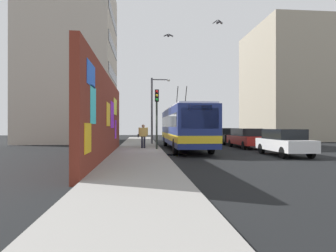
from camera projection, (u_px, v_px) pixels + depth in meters
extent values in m
plane|color=black|center=(163.00, 152.00, 19.56)|extent=(80.00, 80.00, 0.00)
cube|color=gray|center=(139.00, 151.00, 19.41)|extent=(48.00, 3.20, 0.15)
cube|color=maroon|center=(106.00, 117.00, 15.77)|extent=(15.01, 0.30, 4.49)
cube|color=#8C19D8|center=(116.00, 129.00, 19.90)|extent=(1.08, 0.02, 1.27)
cube|color=yellow|center=(115.00, 107.00, 19.68)|extent=(2.11, 0.02, 1.09)
cube|color=#33D8E5|center=(93.00, 105.00, 10.61)|extent=(1.17, 0.02, 1.38)
cube|color=#8C19D8|center=(112.00, 115.00, 17.59)|extent=(1.83, 0.02, 1.59)
cube|color=blue|center=(91.00, 75.00, 10.18)|extent=(1.62, 0.02, 0.82)
cube|color=yellow|center=(88.00, 138.00, 9.55)|extent=(1.20, 0.02, 0.99)
cube|color=yellow|center=(108.00, 115.00, 15.51)|extent=(1.58, 0.02, 1.25)
cube|color=#B2A899|center=(72.00, 63.00, 32.63)|extent=(10.90, 9.10, 17.91)
cube|color=black|center=(113.00, 103.00, 33.04)|extent=(9.26, 0.04, 1.10)
cube|color=black|center=(113.00, 75.00, 33.05)|extent=(9.26, 0.04, 1.10)
cube|color=black|center=(113.00, 47.00, 33.05)|extent=(9.26, 0.04, 1.10)
cube|color=black|center=(113.00, 19.00, 33.06)|extent=(9.26, 0.04, 1.10)
cube|color=#9E937F|center=(282.00, 84.00, 38.06)|extent=(12.03, 7.43, 14.64)
cube|color=black|center=(309.00, 106.00, 38.40)|extent=(10.23, 0.04, 1.10)
cube|color=black|center=(309.00, 82.00, 38.41)|extent=(10.23, 0.04, 1.10)
cube|color=black|center=(309.00, 58.00, 38.41)|extent=(10.23, 0.04, 1.10)
cube|color=navy|center=(184.00, 126.00, 21.75)|extent=(11.64, 2.49, 2.58)
cube|color=silver|center=(184.00, 108.00, 21.75)|extent=(11.17, 2.29, 0.12)
cube|color=yellow|center=(184.00, 136.00, 21.75)|extent=(11.66, 2.51, 0.44)
cube|color=black|center=(200.00, 118.00, 15.97)|extent=(0.04, 2.12, 1.16)
cube|color=black|center=(184.00, 121.00, 21.75)|extent=(10.71, 2.52, 0.83)
cube|color=orange|center=(200.00, 108.00, 15.98)|extent=(0.06, 1.37, 0.28)
cylinder|color=black|center=(185.00, 100.00, 23.52)|extent=(1.43, 0.06, 2.00)
cylinder|color=black|center=(177.00, 99.00, 23.46)|extent=(1.43, 0.06, 2.00)
cylinder|color=black|center=(211.00, 146.00, 18.14)|extent=(1.00, 0.28, 1.00)
cylinder|color=black|center=(175.00, 146.00, 17.93)|extent=(1.00, 0.28, 1.00)
cylinder|color=black|center=(191.00, 140.00, 25.56)|extent=(1.00, 0.28, 1.00)
cylinder|color=black|center=(165.00, 141.00, 25.35)|extent=(1.00, 0.28, 1.00)
cube|color=white|center=(284.00, 145.00, 17.11)|extent=(4.30, 1.78, 0.66)
cube|color=black|center=(284.00, 134.00, 17.20)|extent=(2.58, 1.60, 0.60)
cylinder|color=black|center=(311.00, 152.00, 15.77)|extent=(0.64, 0.22, 0.64)
cylinder|color=black|center=(283.00, 153.00, 15.63)|extent=(0.64, 0.22, 0.64)
cylinder|color=black|center=(285.00, 148.00, 18.60)|extent=(0.64, 0.22, 0.64)
cylinder|color=black|center=(262.00, 149.00, 18.45)|extent=(0.64, 0.22, 0.64)
cube|color=#B21E19|center=(246.00, 140.00, 23.28)|extent=(4.94, 1.79, 0.66)
cube|color=black|center=(246.00, 132.00, 23.38)|extent=(2.97, 1.61, 0.60)
cylinder|color=black|center=(265.00, 145.00, 21.73)|extent=(0.64, 0.22, 0.64)
cylinder|color=black|center=(244.00, 145.00, 21.58)|extent=(0.64, 0.22, 0.64)
cylinder|color=black|center=(248.00, 143.00, 24.97)|extent=(0.64, 0.22, 0.64)
cylinder|color=black|center=(231.00, 143.00, 24.83)|extent=(0.64, 0.22, 0.64)
cube|color=black|center=(227.00, 137.00, 28.62)|extent=(4.88, 1.82, 0.66)
cube|color=black|center=(226.00, 131.00, 28.71)|extent=(2.93, 1.64, 0.60)
cylinder|color=black|center=(240.00, 142.00, 27.09)|extent=(0.64, 0.22, 0.64)
cylinder|color=black|center=(223.00, 142.00, 26.94)|extent=(0.64, 0.22, 0.64)
cylinder|color=black|center=(230.00, 140.00, 30.29)|extent=(0.64, 0.22, 0.64)
cylinder|color=black|center=(215.00, 140.00, 30.14)|extent=(0.64, 0.22, 0.64)
cylinder|color=#1E1E2D|center=(144.00, 142.00, 21.22)|extent=(0.14, 0.14, 0.86)
cylinder|color=#1E1E2D|center=(142.00, 142.00, 21.20)|extent=(0.14, 0.14, 0.86)
cube|color=gold|center=(143.00, 132.00, 21.21)|extent=(0.22, 0.50, 0.64)
cylinder|color=gold|center=(147.00, 132.00, 21.24)|extent=(0.09, 0.09, 0.61)
cylinder|color=gold|center=(139.00, 132.00, 21.18)|extent=(0.09, 0.09, 0.61)
sphere|color=#936B4C|center=(143.00, 126.00, 21.21)|extent=(0.23, 0.23, 0.23)
cube|color=black|center=(138.00, 136.00, 21.18)|extent=(0.14, 0.10, 0.24)
cylinder|color=#2D382D|center=(157.00, 119.00, 20.39)|extent=(0.14, 0.14, 4.19)
cube|color=black|center=(157.00, 96.00, 20.17)|extent=(0.20, 0.28, 0.84)
sphere|color=red|center=(157.00, 91.00, 20.06)|extent=(0.18, 0.18, 0.18)
sphere|color=yellow|center=(157.00, 95.00, 20.06)|extent=(0.18, 0.18, 0.18)
sphere|color=green|center=(157.00, 99.00, 20.06)|extent=(0.18, 0.18, 0.18)
cylinder|color=#4C4C51|center=(152.00, 111.00, 26.86)|extent=(0.18, 0.18, 6.10)
cylinder|color=#4C4C51|center=(160.00, 80.00, 26.94)|extent=(0.10, 1.57, 0.10)
ellipsoid|color=silver|center=(169.00, 80.00, 27.01)|extent=(0.44, 0.28, 0.20)
ellipsoid|color=slate|center=(218.00, 23.00, 15.17)|extent=(0.32, 0.14, 0.12)
cube|color=slate|center=(220.00, 22.00, 15.18)|extent=(0.20, 0.24, 0.18)
cube|color=slate|center=(215.00, 22.00, 15.15)|extent=(0.20, 0.24, 0.18)
ellipsoid|color=#47474C|center=(168.00, 36.00, 16.82)|extent=(0.32, 0.14, 0.12)
cube|color=#47474C|center=(171.00, 35.00, 16.83)|extent=(0.20, 0.27, 0.12)
cube|color=#47474C|center=(166.00, 35.00, 16.81)|extent=(0.20, 0.27, 0.12)
cylinder|color=black|center=(175.00, 155.00, 17.56)|extent=(1.46, 1.46, 0.00)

